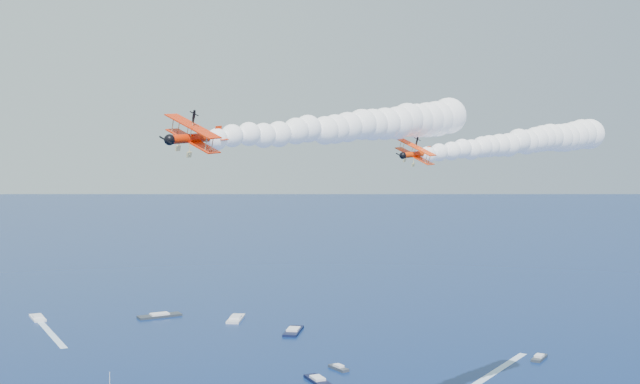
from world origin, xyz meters
name	(u,v)px	position (x,y,z in m)	size (l,w,h in m)	color
biplane_lead	(416,154)	(23.06, 29.01, 54.73)	(6.55, 7.34, 4.42)	#FF3A05
biplane_trail	(195,138)	(-13.11, 12.54, 56.67)	(7.89, 8.85, 5.33)	red
smoke_trail_lead	(518,142)	(47.47, 39.07, 56.71)	(49.12, 23.71, 9.82)	white
smoke_trail_trail	(349,126)	(10.50, 24.36, 58.65)	(47.71, 26.81, 9.82)	white
spectator_boats	(137,372)	(-10.88, 116.22, 0.35)	(212.22, 159.01, 0.70)	silver
boat_wakes	(255,351)	(22.17, 127.99, 0.03)	(127.57, 107.32, 0.04)	white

